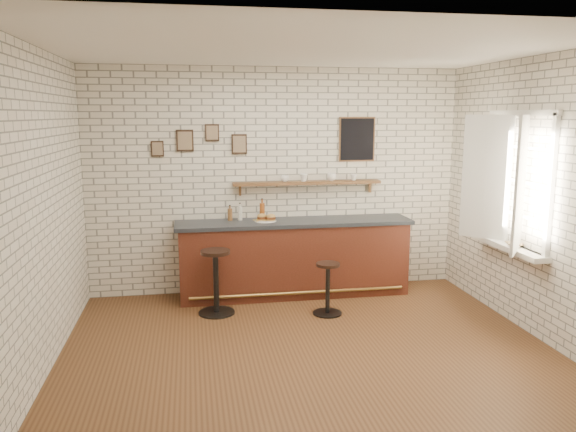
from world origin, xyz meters
name	(u,v)px	position (x,y,z in m)	size (l,w,h in m)	color
ground	(306,345)	(0.00, 0.00, 0.00)	(5.00, 5.00, 0.00)	brown
bar_counter	(294,258)	(0.18, 1.70, 0.51)	(3.10, 0.65, 1.01)	#582417
sandwich_plate	(266,221)	(-0.20, 1.71, 1.02)	(0.28, 0.28, 0.01)	white
ciabatta_sandwich	(266,217)	(-0.18, 1.71, 1.06)	(0.26, 0.18, 0.08)	tan
potato_chips	(265,220)	(-0.21, 1.71, 1.02)	(0.26, 0.18, 0.00)	gold
bitters_bottle_brown	(230,214)	(-0.65, 1.85, 1.09)	(0.06, 0.06, 0.21)	brown
bitters_bottle_white	(240,213)	(-0.52, 1.85, 1.10)	(0.06, 0.06, 0.23)	silver
bitters_bottle_amber	(262,211)	(-0.22, 1.85, 1.12)	(0.07, 0.07, 0.28)	#944617
condiment_bottle_yellow	(262,213)	(-0.22, 1.85, 1.09)	(0.06, 0.06, 0.19)	gold
bar_stool_left	(216,280)	(-0.88, 1.13, 0.42)	(0.46, 0.46, 0.79)	black
bar_stool_right	(328,287)	(0.44, 0.89, 0.34)	(0.37, 0.37, 0.63)	black
wall_shelf	(307,183)	(0.40, 1.90, 1.48)	(2.00, 0.18, 0.18)	brown
shelf_cup_a	(285,179)	(0.09, 1.90, 1.54)	(0.11, 0.11, 0.09)	white
shelf_cup_b	(304,178)	(0.35, 1.90, 1.55)	(0.11, 0.11, 0.10)	white
shelf_cup_c	(332,177)	(0.73, 1.90, 1.55)	(0.12, 0.12, 0.10)	white
shelf_cup_d	(354,177)	(1.04, 1.90, 1.54)	(0.09, 0.09, 0.08)	white
back_wall_decor	(294,140)	(0.23, 1.98, 2.05)	(2.96, 0.02, 0.56)	black
window_sill	(507,246)	(2.40, 0.30, 0.90)	(0.20, 1.35, 0.06)	white
casement_window	(508,181)	(2.36, 0.30, 1.65)	(0.40, 1.30, 1.56)	white
book_lower	(508,244)	(2.38, 0.25, 0.94)	(0.15, 0.20, 0.02)	tan
book_upper	(509,243)	(2.38, 0.23, 0.96)	(0.15, 0.20, 0.02)	tan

